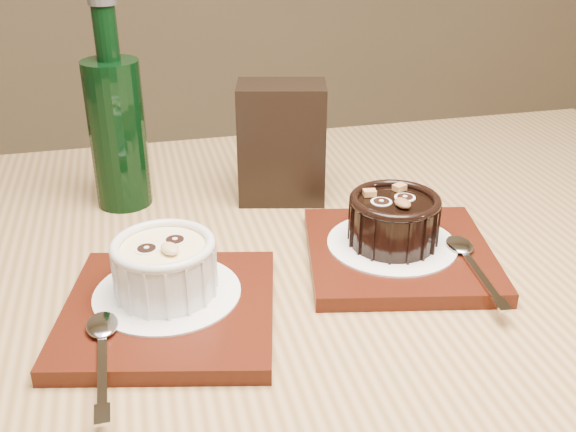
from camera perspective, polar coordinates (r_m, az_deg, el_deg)
name	(u,v)px	position (r m, az deg, el deg)	size (l,w,h in m)	color
table	(279,349)	(0.71, -0.80, -11.17)	(1.23, 0.84, 0.75)	olive
tray_left	(169,311)	(0.60, -10.02, -7.91)	(0.18, 0.18, 0.01)	#45160B
doily_left	(167,293)	(0.61, -10.18, -6.41)	(0.13, 0.13, 0.00)	white
ramekin_white	(165,265)	(0.59, -10.39, -4.08)	(0.09, 0.09, 0.05)	silver
spoon_left	(102,351)	(0.55, -15.46, -10.93)	(0.03, 0.13, 0.01)	silver
tray_right	(399,254)	(0.69, 9.37, -3.16)	(0.18, 0.18, 0.01)	#45160B
doily_right	(392,243)	(0.69, 8.79, -2.31)	(0.13, 0.13, 0.00)	white
ramekin_dark	(394,218)	(0.67, 8.96, -0.16)	(0.09, 0.09, 0.05)	black
spoon_right	(472,262)	(0.66, 15.34, -3.79)	(0.03, 0.13, 0.01)	silver
condiment_stand	(282,143)	(0.79, -0.55, 6.19)	(0.10, 0.06, 0.14)	black
green_bottle	(117,128)	(0.79, -14.28, 7.20)	(0.06, 0.06, 0.24)	black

